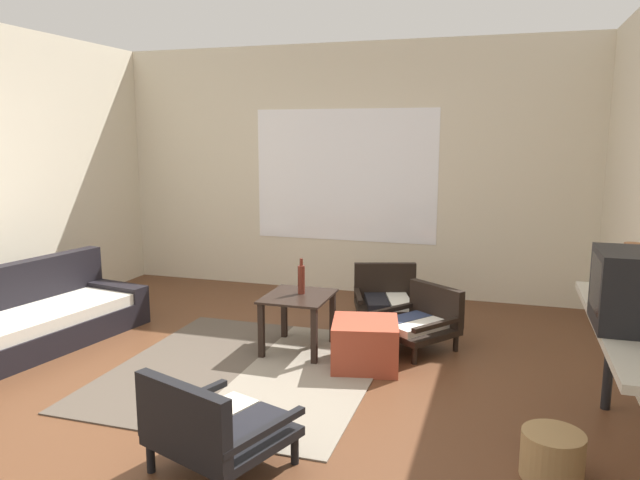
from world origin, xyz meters
The scene contains 12 objects.
ground_plane centered at (0.00, 0.00, 0.00)m, with size 7.80×7.80×0.00m, color #56331E.
far_wall_with_window centered at (0.00, 3.06, 1.35)m, with size 5.60×0.13×2.70m.
area_rug centered at (-0.10, 0.53, 0.01)m, with size 1.90×2.11×0.01m.
couch centered at (-2.01, 0.54, 0.21)m, with size 1.03×1.87×0.67m.
coffee_table centered at (0.14, 1.05, 0.36)m, with size 0.51×0.58×0.46m.
armchair_by_window centered at (0.67, 2.07, 0.23)m, with size 0.73×0.69×0.51m.
armchair_striped_foreground centered at (0.32, -0.79, 0.26)m, with size 0.79×0.78×0.56m.
armchair_corner centered at (1.08, 1.42, 0.23)m, with size 0.78×0.78×0.50m.
ottoman_orange centered at (0.74, 0.87, 0.18)m, with size 0.49×0.49×0.36m, color #993D28.
clay_vase centered at (2.38, 0.21, 0.94)m, with size 0.23×0.23×0.34m.
glass_bottle centered at (0.15, 1.10, 0.59)m, with size 0.06×0.06×0.29m.
wicker_basket centered at (1.99, -0.30, 0.12)m, with size 0.32×0.32×0.24m, color #9E7A4C.
Camera 1 is at (1.70, -3.36, 1.74)m, focal length 33.70 mm.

